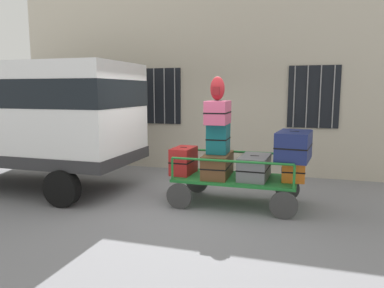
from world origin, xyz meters
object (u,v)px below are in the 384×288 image
Objects in this scene: luggage_cart at (235,183)px; backpack at (217,89)px; suitcase_midright_bottom at (293,171)px; suitcase_midleft_bottom at (218,165)px; van at (32,113)px; suitcase_midleft_top at (218,112)px; suitcase_left_bottom at (184,161)px; suitcase_midleft_middle at (218,138)px; suitcase_center_bottom at (254,167)px; suitcase_midright_middle at (294,146)px.

backpack reaches higher than luggage_cart.
suitcase_midleft_bottom is at bearing -179.17° from suitcase_midright_bottom.
backpack is (4.14, 0.07, 0.52)m from van.
suitcase_midleft_top is at bearing -53.71° from backpack.
suitcase_midleft_bottom is (4.16, 0.07, -0.93)m from van.
suitcase_left_bottom is at bearing 178.81° from luggage_cart.
suitcase_midleft_middle is at bearing 64.84° from backpack.
suitcase_midleft_middle is (4.16, 0.11, -0.42)m from van.
luggage_cart is 1.11m from suitcase_left_bottom.
suitcase_midleft_middle reaches higher than luggage_cart.
luggage_cart is 3.43× the size of suitcase_left_bottom.
suitcase_midleft_middle is 0.94m from backpack.
suitcase_center_bottom is 0.96× the size of suitcase_midright_middle.
suitcase_midleft_bottom is 1.46m from suitcase_midright_middle.
luggage_cart is at bearing -5.15° from suitcase_midleft_middle.
suitcase_center_bottom is at bearing 2.59° from suitcase_midleft_bottom.
suitcase_midleft_top is 0.75× the size of suitcase_center_bottom.
suitcase_midright_bottom is (5.55, 0.09, -0.95)m from van.
van is 6.71× the size of suitcase_left_bottom.
suitcase_midright_middle is (0.70, -0.06, 0.44)m from suitcase_center_bottom.
suitcase_midright_bottom is at bearing 90.00° from suitcase_midright_middle.
suitcase_left_bottom is 1.57× the size of suitcase_midright_bottom.
suitcase_midright_bottom is 0.99× the size of backpack.
suitcase_midright_middle is at bearing -90.00° from suitcase_midright_bottom.
suitcase_midright_bottom is 0.46m from suitcase_midright_middle.
suitcase_midleft_middle reaches higher than suitcase_midright_bottom.
van is 4.63× the size of suitcase_midleft_bottom.
suitcase_midleft_middle is 0.58× the size of suitcase_midright_middle.
van is 4.26m from suitcase_midleft_bottom.
suitcase_left_bottom reaches higher than suitcase_midright_bottom.
van is 5.63m from suitcase_midright_bottom.
luggage_cart is at bearing 0.27° from suitcase_midleft_bottom.
suitcase_left_bottom is 0.69× the size of suitcase_midleft_bottom.
van reaches higher than suitcase_midleft_bottom.
suitcase_left_bottom is at bearing 178.67° from suitcase_midright_middle.
suitcase_midright_middle is at bearing -2.39° from suitcase_midleft_middle.
backpack is (-1.41, 0.02, 1.01)m from suitcase_midright_middle.
backpack is at bearing 126.29° from suitcase_midleft_top.
van reaches higher than suitcase_midleft_middle.
suitcase_midleft_middle is (0.70, 0.01, 0.46)m from suitcase_left_bottom.
suitcase_midleft_bottom is 1.39m from suitcase_midright_bottom.
suitcase_midleft_middle is 1.29× the size of suitcase_midright_bottom.
suitcase_center_bottom is (0.70, -0.00, -0.51)m from suitcase_midleft_middle.
suitcase_midright_middle is at bearing -1.33° from suitcase_left_bottom.
suitcase_midleft_top is at bearing -177.81° from suitcase_midright_bottom.
suitcase_midright_middle is at bearing 0.33° from suitcase_midleft_top.
suitcase_left_bottom is (-1.04, 0.02, 0.36)m from luggage_cart.
backpack reaches higher than suitcase_midleft_bottom.
suitcase_midright_middle is at bearing -0.72° from backpack.
suitcase_center_bottom is (0.70, 0.03, -0.01)m from suitcase_midleft_bottom.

